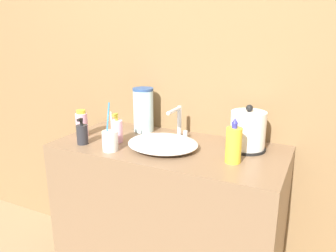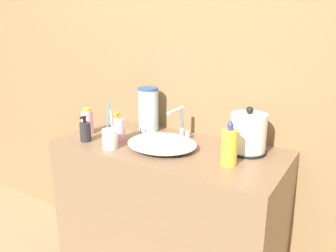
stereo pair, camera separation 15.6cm
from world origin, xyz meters
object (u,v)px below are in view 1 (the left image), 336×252
at_px(shampoo_bottle, 82,124).
at_px(electric_kettle, 248,132).
at_px(mouthwash_bottle, 82,134).
at_px(water_pitcher, 143,110).
at_px(toothbrush_cup, 110,140).
at_px(lotion_bottle, 117,131).
at_px(hand_cream_bottle, 234,144).
at_px(faucet, 179,121).

bearing_deg(shampoo_bottle, electric_kettle, 11.81).
bearing_deg(mouthwash_bottle, water_pitcher, 63.94).
bearing_deg(toothbrush_cup, lotion_bottle, 109.98).
distance_m(toothbrush_cup, water_pitcher, 0.35).
bearing_deg(mouthwash_bottle, shampoo_bottle, 130.60).
height_order(electric_kettle, lotion_bottle, electric_kettle).
height_order(lotion_bottle, hand_cream_bottle, hand_cream_bottle).
bearing_deg(electric_kettle, faucet, 178.43).
distance_m(faucet, toothbrush_cup, 0.37).
bearing_deg(shampoo_bottle, water_pitcher, 42.20).
height_order(toothbrush_cup, mouthwash_bottle, toothbrush_cup).
height_order(electric_kettle, hand_cream_bottle, electric_kettle).
relative_size(mouthwash_bottle, hand_cream_bottle, 0.67).
relative_size(shampoo_bottle, mouthwash_bottle, 1.07).
height_order(toothbrush_cup, water_pitcher, water_pitcher).
relative_size(toothbrush_cup, mouthwash_bottle, 1.71).
bearing_deg(toothbrush_cup, faucet, 54.72).
bearing_deg(mouthwash_bottle, lotion_bottle, 36.93).
height_order(faucet, toothbrush_cup, toothbrush_cup).
xyz_separation_m(toothbrush_cup, shampoo_bottle, (-0.26, 0.12, 0.02)).
bearing_deg(hand_cream_bottle, lotion_bottle, 179.53).
relative_size(shampoo_bottle, water_pitcher, 0.58).
xyz_separation_m(faucet, toothbrush_cup, (-0.21, -0.30, -0.05)).
xyz_separation_m(faucet, shampoo_bottle, (-0.48, -0.18, -0.03)).
xyz_separation_m(mouthwash_bottle, hand_cream_bottle, (0.73, 0.10, 0.03)).
relative_size(faucet, mouthwash_bottle, 1.27).
bearing_deg(lotion_bottle, water_pitcher, 83.84).
xyz_separation_m(electric_kettle, lotion_bottle, (-0.61, -0.17, -0.03)).
bearing_deg(shampoo_bottle, mouthwash_bottle, -49.40).
xyz_separation_m(faucet, water_pitcher, (-0.23, 0.04, 0.02)).
height_order(faucet, lotion_bottle, faucet).
height_order(mouthwash_bottle, hand_cream_bottle, hand_cream_bottle).
bearing_deg(hand_cream_bottle, faucet, 150.75).
xyz_separation_m(toothbrush_cup, water_pitcher, (-0.02, 0.34, 0.07)).
bearing_deg(faucet, shampoo_bottle, -158.94).
bearing_deg(shampoo_bottle, toothbrush_cup, -23.88).
bearing_deg(toothbrush_cup, mouthwash_bottle, 175.08).
height_order(lotion_bottle, water_pitcher, water_pitcher).
bearing_deg(lotion_bottle, mouthwash_bottle, -143.07).
xyz_separation_m(toothbrush_cup, lotion_bottle, (-0.04, 0.12, 0.01)).
xyz_separation_m(shampoo_bottle, mouthwash_bottle, (0.09, -0.10, -0.02)).
bearing_deg(electric_kettle, mouthwash_bottle, -159.69).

